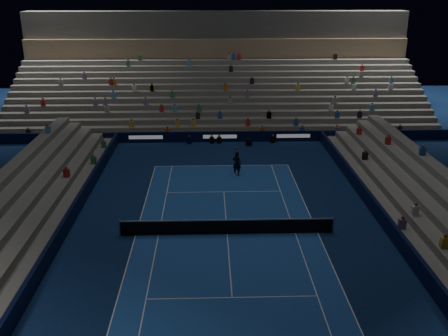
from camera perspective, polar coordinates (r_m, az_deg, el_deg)
ground at (r=29.81m, az=0.37°, el=-7.67°), size 90.00×90.00×0.00m
court_surface at (r=29.81m, az=0.37°, el=-7.66°), size 10.97×23.77×0.01m
sponsor_barrier_far at (r=46.78m, az=-0.48°, el=3.66°), size 44.00×0.25×1.00m
sponsor_barrier_east at (r=31.44m, az=18.43°, el=-6.21°), size 0.25×37.00×1.00m
sponsor_barrier_west at (r=30.81m, az=-18.10°, el=-6.74°), size 0.25×37.00×1.00m
grandstand_main at (r=55.21m, az=-0.72°, el=9.36°), size 44.00×15.20×11.20m
grandstand_east at (r=32.61m, az=24.27°, el=-5.23°), size 5.00×37.00×2.50m
grandstand_west at (r=31.79m, az=-24.22°, el=-5.90°), size 5.00×37.00×2.50m
tennis_net at (r=29.58m, az=0.37°, el=-6.81°), size 12.90×0.10×1.10m
tennis_player at (r=38.37m, az=1.49°, el=0.54°), size 0.83×0.70×1.93m
broadcast_camera at (r=45.80m, az=2.91°, el=3.02°), size 0.65×1.00×0.61m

